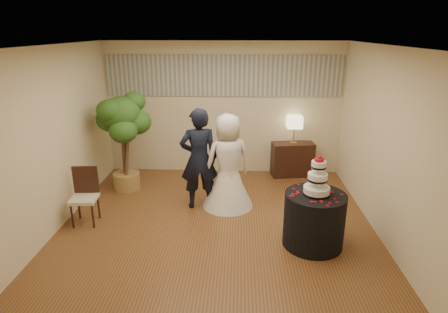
{
  "coord_description": "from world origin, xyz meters",
  "views": [
    {
      "loc": [
        0.34,
        -5.35,
        3.02
      ],
      "look_at": [
        0.1,
        0.4,
        1.05
      ],
      "focal_mm": 30.0,
      "sensor_mm": 36.0,
      "label": 1
    }
  ],
  "objects_px": {
    "console": "(292,159)",
    "side_chair": "(84,197)",
    "ficus_tree": "(123,142)",
    "groom": "(199,159)",
    "cake_table": "(314,220)",
    "bride": "(228,161)",
    "table_lamp": "(294,130)",
    "wedding_cake": "(318,175)"
  },
  "relations": [
    {
      "from": "console",
      "to": "side_chair",
      "type": "xyz_separation_m",
      "value": [
        -3.63,
        -2.28,
        0.1
      ]
    },
    {
      "from": "console",
      "to": "ficus_tree",
      "type": "xyz_separation_m",
      "value": [
        -3.36,
        -0.87,
        0.61
      ]
    },
    {
      "from": "console",
      "to": "ficus_tree",
      "type": "relative_size",
      "value": 0.45
    },
    {
      "from": "groom",
      "to": "cake_table",
      "type": "bearing_deg",
      "value": 134.29
    },
    {
      "from": "bride",
      "to": "cake_table",
      "type": "distance_m",
      "value": 1.84
    },
    {
      "from": "table_lamp",
      "to": "wedding_cake",
      "type": "bearing_deg",
      "value": -91.04
    },
    {
      "from": "ficus_tree",
      "to": "console",
      "type": "bearing_deg",
      "value": 14.55
    },
    {
      "from": "bride",
      "to": "side_chair",
      "type": "relative_size",
      "value": 1.83
    },
    {
      "from": "side_chair",
      "to": "table_lamp",
      "type": "bearing_deg",
      "value": 27.62
    },
    {
      "from": "bride",
      "to": "cake_table",
      "type": "height_order",
      "value": "bride"
    },
    {
      "from": "groom",
      "to": "bride",
      "type": "xyz_separation_m",
      "value": [
        0.5,
        0.06,
        -0.05
      ]
    },
    {
      "from": "bride",
      "to": "table_lamp",
      "type": "xyz_separation_m",
      "value": [
        1.34,
        1.52,
        0.18
      ]
    },
    {
      "from": "console",
      "to": "ficus_tree",
      "type": "distance_m",
      "value": 3.53
    },
    {
      "from": "cake_table",
      "to": "ficus_tree",
      "type": "relative_size",
      "value": 0.45
    },
    {
      "from": "table_lamp",
      "to": "side_chair",
      "type": "distance_m",
      "value": 4.32
    },
    {
      "from": "wedding_cake",
      "to": "console",
      "type": "bearing_deg",
      "value": 88.96
    },
    {
      "from": "bride",
      "to": "table_lamp",
      "type": "distance_m",
      "value": 2.04
    },
    {
      "from": "table_lamp",
      "to": "side_chair",
      "type": "xyz_separation_m",
      "value": [
        -3.63,
        -2.28,
        -0.56
      ]
    },
    {
      "from": "side_chair",
      "to": "ficus_tree",
      "type": "bearing_deg",
      "value": 74.81
    },
    {
      "from": "cake_table",
      "to": "ficus_tree",
      "type": "distance_m",
      "value": 3.86
    },
    {
      "from": "console",
      "to": "table_lamp",
      "type": "height_order",
      "value": "table_lamp"
    },
    {
      "from": "groom",
      "to": "console",
      "type": "xyz_separation_m",
      "value": [
        1.84,
        1.58,
        -0.53
      ]
    },
    {
      "from": "groom",
      "to": "console",
      "type": "bearing_deg",
      "value": -151.47
    },
    {
      "from": "table_lamp",
      "to": "ficus_tree",
      "type": "height_order",
      "value": "ficus_tree"
    },
    {
      "from": "bride",
      "to": "console",
      "type": "distance_m",
      "value": 2.08
    },
    {
      "from": "groom",
      "to": "ficus_tree",
      "type": "relative_size",
      "value": 0.92
    },
    {
      "from": "groom",
      "to": "wedding_cake",
      "type": "relative_size",
      "value": 3.09
    },
    {
      "from": "bride",
      "to": "cake_table",
      "type": "bearing_deg",
      "value": 113.07
    },
    {
      "from": "wedding_cake",
      "to": "console",
      "type": "relative_size",
      "value": 0.66
    },
    {
      "from": "table_lamp",
      "to": "bride",
      "type": "bearing_deg",
      "value": -131.36
    },
    {
      "from": "groom",
      "to": "wedding_cake",
      "type": "bearing_deg",
      "value": 134.29
    },
    {
      "from": "groom",
      "to": "ficus_tree",
      "type": "height_order",
      "value": "ficus_tree"
    },
    {
      "from": "side_chair",
      "to": "wedding_cake",
      "type": "bearing_deg",
      "value": -12.25
    },
    {
      "from": "console",
      "to": "ficus_tree",
      "type": "bearing_deg",
      "value": -173.27
    },
    {
      "from": "cake_table",
      "to": "wedding_cake",
      "type": "bearing_deg",
      "value": 0.0
    },
    {
      "from": "wedding_cake",
      "to": "ficus_tree",
      "type": "xyz_separation_m",
      "value": [
        -3.31,
        1.89,
        -0.12
      ]
    },
    {
      "from": "wedding_cake",
      "to": "ficus_tree",
      "type": "relative_size",
      "value": 0.3
    },
    {
      "from": "cake_table",
      "to": "table_lamp",
      "type": "xyz_separation_m",
      "value": [
        0.05,
        2.76,
        0.61
      ]
    },
    {
      "from": "side_chair",
      "to": "cake_table",
      "type": "bearing_deg",
      "value": -12.25
    },
    {
      "from": "cake_table",
      "to": "wedding_cake",
      "type": "height_order",
      "value": "wedding_cake"
    },
    {
      "from": "bride",
      "to": "ficus_tree",
      "type": "relative_size",
      "value": 0.87
    },
    {
      "from": "bride",
      "to": "console",
      "type": "height_order",
      "value": "bride"
    }
  ]
}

